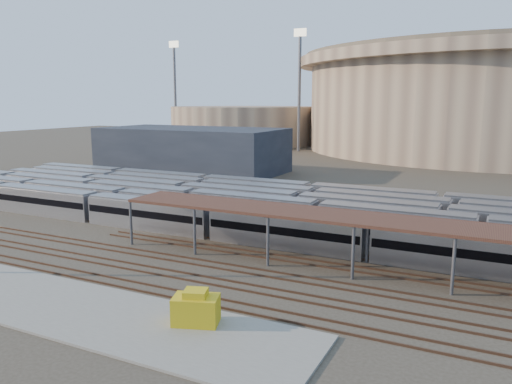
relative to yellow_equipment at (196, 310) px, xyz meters
The scene contains 12 objects.
ground 16.67m from the yellow_equipment, 127.36° to the left, with size 420.00×420.00×0.00m, color #383026.
apron 15.24m from the yellow_equipment, behind, with size 50.00×9.00×0.20m, color gray.
subway_trains 33.13m from the yellow_equipment, 106.77° to the left, with size 127.33×23.90×3.60m.
inspection_shed 21.27m from the yellow_equipment, 55.32° to the left, with size 60.30×6.00×5.30m.
empty_tracks 13.06m from the yellow_equipment, 140.84° to the left, with size 170.00×9.62×0.18m.
stadium 154.69m from the yellow_equipment, 84.44° to the left, with size 124.00×124.00×32.50m.
secondary_arena 159.55m from the yellow_equipment, 116.08° to the left, with size 56.00×56.00×14.00m, color tan.
service_building 81.86m from the yellow_equipment, 123.46° to the left, with size 42.00×20.00×10.00m, color #1E232D.
floodlight_0 131.02m from the yellow_equipment, 108.02° to the left, with size 4.00×1.00×38.40m.
floodlight_1 164.82m from the yellow_equipment, 125.52° to the left, with size 4.00×1.00×38.40m.
floodlight_3 175.45m from the yellow_equipment, 96.62° to the left, with size 4.00×1.00×38.40m.
yellow_equipment is the anchor object (origin of this frame).
Camera 1 is at (29.00, -41.87, 16.20)m, focal length 35.00 mm.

